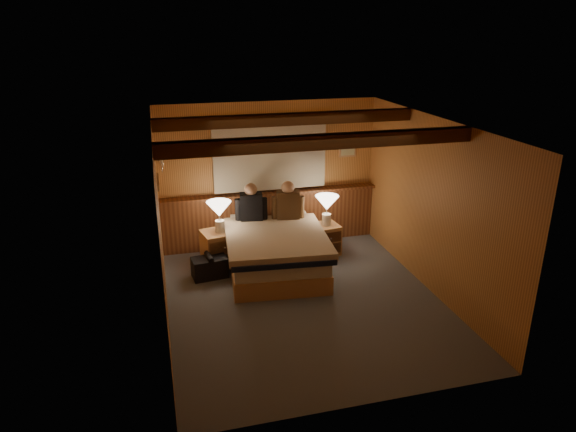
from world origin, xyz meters
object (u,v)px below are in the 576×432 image
object	(u,v)px
bed	(276,251)
lamp_left	(219,211)
person_right	(288,203)
lamp_right	(327,205)
person_left	(251,205)
nightstand_right	(324,239)
nightstand_left	(220,248)
duffel_bag	(210,267)

from	to	relation	value
bed	lamp_left	world-z (taller)	lamp_left
person_right	lamp_right	bearing A→B (deg)	-0.94
person_right	person_left	bearing A→B (deg)	-179.07
bed	person_left	distance (m)	0.86
bed	nightstand_right	size ratio (longest dim) A/B	3.98
bed	lamp_left	distance (m)	1.04
nightstand_left	duffel_bag	xyz separation A→B (m)	(-0.20, -0.37, -0.12)
lamp_right	person_left	size ratio (longest dim) A/B	0.80
nightstand_right	lamp_right	world-z (taller)	lamp_right
person_left	lamp_left	bearing A→B (deg)	-150.65
lamp_right	duffel_bag	bearing A→B (deg)	-168.72
person_left	lamp_right	bearing A→B (deg)	-0.70
nightstand_right	person_right	bearing A→B (deg)	162.20
nightstand_right	bed	bearing A→B (deg)	-162.42
bed	person_right	size ratio (longest dim) A/B	3.13
person_left	duffel_bag	xyz separation A→B (m)	(-0.75, -0.57, -0.72)
bed	person_right	world-z (taller)	person_right
duffel_bag	nightstand_right	bearing A→B (deg)	4.25
lamp_right	person_left	world-z (taller)	person_left
person_right	bed	bearing A→B (deg)	-113.09
lamp_left	nightstand_right	bearing A→B (deg)	0.96
nightstand_left	nightstand_right	distance (m)	1.71
nightstand_right	lamp_left	distance (m)	1.81
person_right	duffel_bag	bearing A→B (deg)	-151.17
person_left	nightstand_right	bearing A→B (deg)	-0.87
bed	duffel_bag	xyz separation A→B (m)	(-0.99, 0.05, -0.17)
lamp_left	bed	bearing A→B (deg)	-28.18
nightstand_right	lamp_left	xyz separation A→B (m)	(-1.69, -0.03, 0.65)
duffel_bag	bed	bearing A→B (deg)	-10.29
person_left	duffel_bag	bearing A→B (deg)	-135.02
lamp_right	person_right	distance (m)	0.62
nightstand_left	person_right	distance (m)	1.28
nightstand_left	lamp_right	size ratio (longest dim) A/B	1.19
person_left	person_right	bearing A→B (deg)	0.26
bed	lamp_left	xyz separation A→B (m)	(-0.77, 0.41, 0.57)
lamp_left	person_left	bearing A→B (deg)	21.46
bed	lamp_right	size ratio (longest dim) A/B	4.02
lamp_left	lamp_right	xyz separation A→B (m)	(1.72, 0.03, -0.06)
nightstand_right	lamp_right	distance (m)	0.59
nightstand_right	person_left	distance (m)	1.33
nightstand_left	nightstand_right	xyz separation A→B (m)	(1.71, 0.02, -0.03)
bed	duffel_bag	size ratio (longest dim) A/B	3.66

